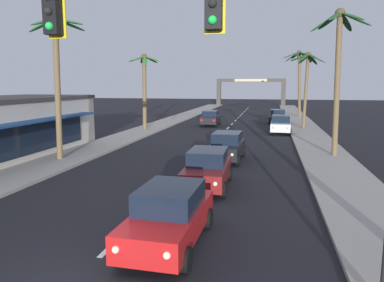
# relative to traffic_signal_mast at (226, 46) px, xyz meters

# --- Properties ---
(sidewalk_right) EXTENTS (3.20, 110.00, 0.14)m
(sidewalk_right) POSITION_rel_traffic_signal_mast_xyz_m (4.38, 19.49, -5.20)
(sidewalk_right) COLOR #9E998E
(sidewalk_right) RESTS_ON ground
(sidewalk_left) EXTENTS (3.20, 110.00, 0.14)m
(sidewalk_left) POSITION_rel_traffic_signal_mast_xyz_m (-11.22, 19.49, -5.20)
(sidewalk_left) COLOR #9E998E
(sidewalk_left) RESTS_ON ground
(lane_markings) EXTENTS (4.28, 88.49, 0.01)m
(lane_markings) POSITION_rel_traffic_signal_mast_xyz_m (-2.98, 19.57, -5.27)
(lane_markings) COLOR silver
(lane_markings) RESTS_ON ground
(traffic_signal_mast) EXTENTS (10.48, 0.41, 7.29)m
(traffic_signal_mast) POSITION_rel_traffic_signal_mast_xyz_m (0.00, 0.00, 0.00)
(traffic_signal_mast) COLOR #2D2D33
(traffic_signal_mast) RESTS_ON ground
(sedan_lead_at_stop_bar) EXTENTS (2.03, 4.48, 1.68)m
(sedan_lead_at_stop_bar) POSITION_rel_traffic_signal_mast_xyz_m (-1.83, 2.33, -4.42)
(sedan_lead_at_stop_bar) COLOR red
(sedan_lead_at_stop_bar) RESTS_ON ground
(sedan_third_in_queue) EXTENTS (2.03, 4.48, 1.68)m
(sedan_third_in_queue) POSITION_rel_traffic_signal_mast_xyz_m (-1.76, 8.40, -4.42)
(sedan_third_in_queue) COLOR maroon
(sedan_third_in_queue) RESTS_ON ground
(sedan_fifth_in_queue) EXTENTS (2.05, 4.49, 1.68)m
(sedan_fifth_in_queue) POSITION_rel_traffic_signal_mast_xyz_m (-1.62, 14.47, -4.42)
(sedan_fifth_in_queue) COLOR black
(sedan_fifth_in_queue) RESTS_ON ground
(sedan_oncoming_far) EXTENTS (2.00, 4.47, 1.68)m
(sedan_oncoming_far) POSITION_rel_traffic_signal_mast_xyz_m (-5.61, 32.90, -4.42)
(sedan_oncoming_far) COLOR black
(sedan_oncoming_far) RESTS_ON ground
(sedan_parked_nearest_kerb) EXTENTS (2.00, 4.47, 1.68)m
(sedan_parked_nearest_kerb) POSITION_rel_traffic_signal_mast_xyz_m (1.73, 36.08, -4.42)
(sedan_parked_nearest_kerb) COLOR black
(sedan_parked_nearest_kerb) RESTS_ON ground
(sedan_parked_mid_kerb) EXTENTS (2.05, 4.49, 1.68)m
(sedan_parked_mid_kerb) POSITION_rel_traffic_signal_mast_xyz_m (1.88, 27.92, -4.42)
(sedan_parked_mid_kerb) COLOR silver
(sedan_parked_mid_kerb) RESTS_ON ground
(palm_left_second) EXTENTS (3.42, 3.28, 8.48)m
(palm_left_second) POSITION_rel_traffic_signal_mast_xyz_m (-11.25, 12.09, 0.62)
(palm_left_second) COLOR brown
(palm_left_second) RESTS_ON ground
(palm_left_third) EXTENTS (3.44, 3.27, 7.52)m
(palm_left_third) POSITION_rel_traffic_signal_mast_xyz_m (-11.28, 27.11, -0.20)
(palm_left_third) COLOR brown
(palm_left_third) RESTS_ON ground
(palm_right_second) EXTENTS (3.47, 3.37, 9.04)m
(palm_right_second) POSITION_rel_traffic_signal_mast_xyz_m (4.81, 16.59, 1.00)
(palm_right_second) COLOR brown
(palm_right_second) RESTS_ON ground
(palm_right_third) EXTENTS (3.49, 3.55, 7.77)m
(palm_right_third) POSITION_rel_traffic_signal_mast_xyz_m (4.38, 31.35, 0.57)
(palm_right_third) COLOR brown
(palm_right_third) RESTS_ON ground
(palm_right_farthest) EXTENTS (4.46, 4.60, 9.26)m
(palm_right_farthest) POSITION_rel_traffic_signal_mast_xyz_m (4.67, 46.13, 1.32)
(palm_right_farthest) COLOR brown
(palm_right_farthest) RESTS_ON ground
(town_gateway_arch) EXTENTS (14.77, 0.90, 5.84)m
(town_gateway_arch) POSITION_rel_traffic_signal_mast_xyz_m (-3.42, 73.16, -1.42)
(town_gateway_arch) COLOR #423D38
(town_gateway_arch) RESTS_ON ground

